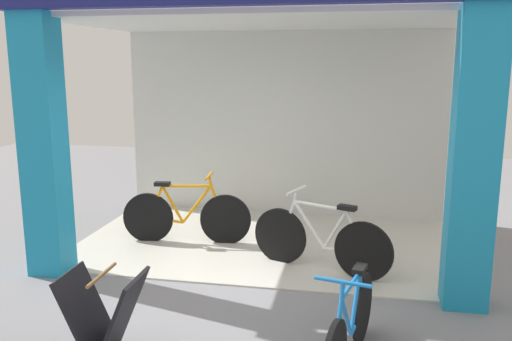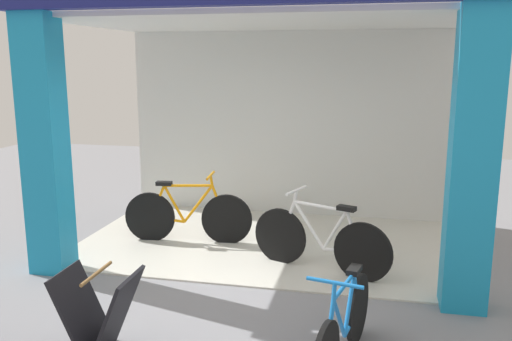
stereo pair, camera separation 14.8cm
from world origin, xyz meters
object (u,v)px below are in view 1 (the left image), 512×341
Objects in this scene: bicycle_inside_1 at (321,240)px; sandwich_board_sign at (104,316)px; bicycle_inside_0 at (186,216)px; bicycle_parked_0 at (350,328)px.

bicycle_inside_1 reaches higher than sandwich_board_sign.
bicycle_inside_0 and bicycle_inside_1 have the same top height.
bicycle_inside_1 reaches higher than bicycle_parked_0.
bicycle_inside_0 is 2.33× the size of sandwich_board_sign.
sandwich_board_sign is (-1.61, -2.21, -0.01)m from bicycle_inside_1.
sandwich_board_sign is at bearing -85.12° from bicycle_inside_0.
bicycle_parked_0 is (0.38, -1.98, -0.04)m from bicycle_inside_1.
bicycle_parked_0 is at bearing -79.06° from bicycle_inside_1.
bicycle_parked_0 is 2.00m from sandwich_board_sign.
bicycle_inside_1 is 1.08× the size of bicycle_parked_0.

